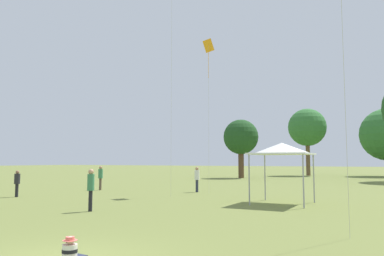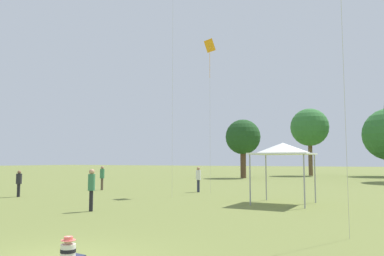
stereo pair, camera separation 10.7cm
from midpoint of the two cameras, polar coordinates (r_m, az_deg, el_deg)
name	(u,v)px [view 1 (the left image)]	position (r m, az deg, el deg)	size (l,w,h in m)	color
seated_toddler	(71,251)	(9.05, -18.34, -17.43)	(0.46, 0.55, 0.55)	#282D47
person_standing_0	(91,185)	(17.19, -15.34, -8.41)	(0.42, 0.42, 1.84)	black
person_standing_2	(17,181)	(25.50, -25.21, -7.34)	(0.37, 0.37, 1.61)	black
person_standing_5	(197,177)	(26.62, 0.64, -7.49)	(0.49, 0.49, 1.76)	#282D42
person_standing_6	(100,176)	(29.32, -13.87, -7.06)	(0.42, 0.42, 1.80)	brown
canopy_tent	(282,149)	(19.95, 13.37, -3.14)	(3.03, 3.03, 3.13)	white
kite_0	(208,52)	(26.66, 2.40, 11.50)	(0.93, 0.70, 10.63)	orange
distant_tree_0	(241,137)	(49.02, 7.39, -1.43)	(4.52, 4.52, 7.57)	brown
distant_tree_3	(307,128)	(59.07, 17.10, 0.06)	(5.65, 5.65, 10.08)	brown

